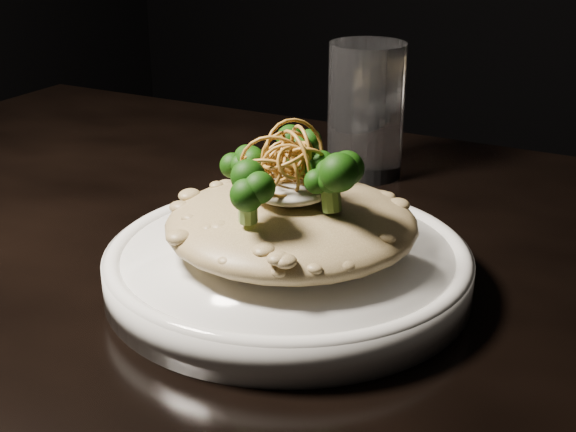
% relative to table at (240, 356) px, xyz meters
% --- Properties ---
extents(table, '(1.10, 0.80, 0.75)m').
position_rel_table_xyz_m(table, '(0.00, 0.00, 0.00)').
color(table, black).
rests_on(table, ground).
extents(plate, '(0.27, 0.27, 0.03)m').
position_rel_table_xyz_m(plate, '(0.05, -0.01, 0.10)').
color(plate, white).
rests_on(plate, table).
extents(risotto, '(0.18, 0.18, 0.04)m').
position_rel_table_xyz_m(risotto, '(0.05, -0.01, 0.13)').
color(risotto, brown).
rests_on(risotto, plate).
extents(broccoli, '(0.13, 0.13, 0.05)m').
position_rel_table_xyz_m(broccoli, '(0.05, -0.01, 0.17)').
color(broccoli, black).
rests_on(broccoli, risotto).
extents(cheese, '(0.06, 0.06, 0.02)m').
position_rel_table_xyz_m(cheese, '(0.05, -0.01, 0.16)').
color(cheese, white).
rests_on(cheese, risotto).
extents(shallots, '(0.05, 0.05, 0.03)m').
position_rel_table_xyz_m(shallots, '(0.06, -0.01, 0.18)').
color(shallots, brown).
rests_on(shallots, cheese).
extents(drinking_glass, '(0.09, 0.09, 0.13)m').
position_rel_table_xyz_m(drinking_glass, '(0.00, 0.24, 0.15)').
color(drinking_glass, white).
rests_on(drinking_glass, table).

